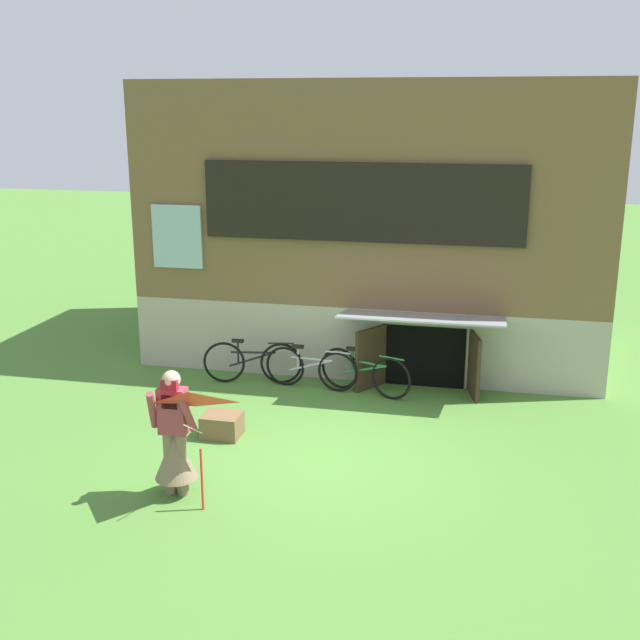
{
  "coord_description": "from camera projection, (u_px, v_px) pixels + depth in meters",
  "views": [
    {
      "loc": [
        2.08,
        -9.65,
        4.65
      ],
      "look_at": [
        -0.16,
        0.6,
        1.74
      ],
      "focal_mm": 43.96,
      "sensor_mm": 36.0,
      "label": 1
    }
  ],
  "objects": [
    {
      "name": "wooden_crate",
      "position": [
        222.0,
        425.0,
        11.28
      ],
      "size": [
        0.54,
        0.46,
        0.34
      ],
      "primitive_type": "cube",
      "color": "brown",
      "rests_on": "ground_plane"
    },
    {
      "name": "bicycle_black",
      "position": [
        252.0,
        362.0,
        13.39
      ],
      "size": [
        1.69,
        0.32,
        0.78
      ],
      "rotation": [
        0.0,
        0.0,
        0.16
      ],
      "color": "black",
      "rests_on": "ground_plane"
    },
    {
      "name": "bicycle_green",
      "position": [
        365.0,
        372.0,
        12.9
      ],
      "size": [
        1.59,
        0.61,
        0.76
      ],
      "rotation": [
        0.0,
        0.0,
        -0.34
      ],
      "color": "black",
      "rests_on": "ground_plane"
    },
    {
      "name": "log_house",
      "position": [
        380.0,
        218.0,
        15.0
      ],
      "size": [
        8.14,
        5.58,
        5.04
      ],
      "color": "#ADA393",
      "rests_on": "ground_plane"
    },
    {
      "name": "kite",
      "position": [
        189.0,
        422.0,
        8.75
      ],
      "size": [
        0.89,
        0.95,
        1.43
      ],
      "color": "red",
      "rests_on": "ground_plane"
    },
    {
      "name": "bicycle_silver",
      "position": [
        311.0,
        368.0,
        13.13
      ],
      "size": [
        1.62,
        0.22,
        0.74
      ],
      "rotation": [
        0.0,
        0.0,
        -0.11
      ],
      "color": "black",
      "rests_on": "ground_plane"
    },
    {
      "name": "person",
      "position": [
        175.0,
        443.0,
        9.47
      ],
      "size": [
        0.61,
        0.52,
        1.61
      ],
      "rotation": [
        0.0,
        0.0,
        0.15
      ],
      "color": "#7F6B51",
      "rests_on": "ground_plane"
    },
    {
      "name": "ground_plane",
      "position": [
        322.0,
        454.0,
        10.76
      ],
      "size": [
        60.0,
        60.0,
        0.0
      ],
      "primitive_type": "plane",
      "color": "#4C7F33"
    }
  ]
}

